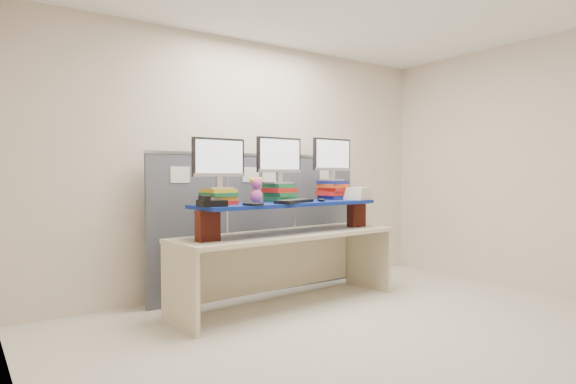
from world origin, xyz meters
TOP-DOWN VIEW (x-y plane):
  - room at (0.00, 0.00)m, footprint 5.00×4.00m
  - cubicle_partition at (-0.00, 1.78)m, footprint 2.60×0.06m
  - desk at (-0.06, 1.17)m, footprint 2.43×0.86m
  - brick_pier_left at (-0.99, 1.06)m, footprint 0.20×0.12m
  - brick_pier_right at (0.87, 1.19)m, footprint 0.20×0.12m
  - blue_board at (-0.06, 1.17)m, footprint 2.01×0.63m
  - book_stack_left at (-0.79, 1.25)m, footprint 0.27×0.31m
  - book_stack_center at (-0.08, 1.30)m, footprint 0.26×0.30m
  - book_stack_right at (0.65, 1.34)m, footprint 0.28×0.30m
  - monitor_left at (-0.79, 1.24)m, footprint 0.53×0.16m
  - monitor_center at (-0.09, 1.29)m, footprint 0.53×0.16m
  - monitor_right at (0.64, 1.34)m, footprint 0.53×0.16m
  - keyboard at (-0.08, 1.05)m, footprint 0.52×0.36m
  - mouse at (0.26, 1.05)m, footprint 0.09×0.12m
  - desk_phone at (-0.97, 1.02)m, footprint 0.24×0.22m
  - headset at (-0.59, 0.96)m, footprint 0.21×0.21m
  - plush_toy at (-0.41, 1.22)m, footprint 0.15×0.11m
  - binder_stack at (0.85, 1.14)m, footprint 0.33×0.29m

SIDE VIEW (x-z plane):
  - desk at x=-0.06m, z-range 0.22..0.94m
  - cubicle_partition at x=0.00m, z-range 0.00..1.53m
  - brick_pier_left at x=-0.99m, z-range 0.73..0.99m
  - brick_pier_right at x=0.87m, z-range 0.73..0.99m
  - blue_board at x=-0.06m, z-range 0.99..1.03m
  - headset at x=-0.59m, z-range 1.03..1.05m
  - keyboard at x=-0.08m, z-range 1.03..1.06m
  - mouse at x=0.26m, z-range 1.03..1.06m
  - desk_phone at x=-0.97m, z-range 1.02..1.11m
  - binder_stack at x=0.85m, z-range 1.02..1.16m
  - book_stack_left at x=-0.79m, z-range 1.03..1.17m
  - book_stack_center at x=-0.08m, z-range 1.03..1.21m
  - book_stack_right at x=0.65m, z-range 1.03..1.24m
  - plush_toy at x=-0.41m, z-range 1.03..1.28m
  - room at x=0.00m, z-range 0.00..2.80m
  - monitor_left at x=-0.79m, z-range 1.20..1.66m
  - monitor_center at x=-0.09m, z-range 1.24..1.70m
  - monitor_right at x=0.64m, z-range 1.26..1.73m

